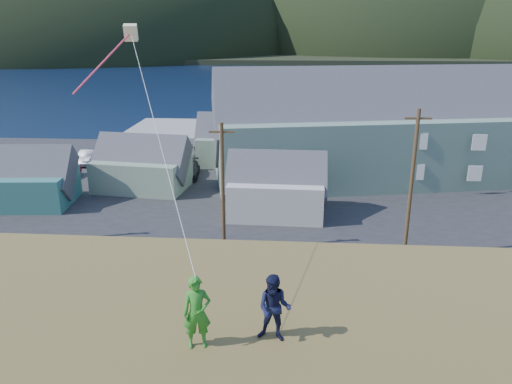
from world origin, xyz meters
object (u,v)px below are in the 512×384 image
Objects in this scene: kite_flyer_navy at (274,308)px; kite_flyer_green at (197,312)px; shed_palegreen_far at (243,141)px; shed_teal at (26,179)px; lodge at (407,128)px; shed_palegreen_near at (142,165)px; shed_white at (276,187)px; wharf at (223,131)px.

kite_flyer_green is at bearing -158.54° from kite_flyer_navy.
kite_flyer_navy is at bearing -83.95° from shed_palegreen_far.
kite_flyer_navy is at bearing -57.04° from shed_teal.
kite_flyer_green reaches higher than shed_teal.
shed_palegreen_far is 5.57× the size of kite_flyer_green.
shed_teal is at bearing -173.84° from lodge.
lodge reaches higher than kite_flyer_navy.
shed_teal is at bearing -143.14° from shed_palegreen_near.
shed_teal is 35.99m from kite_flyer_navy.
kite_flyer_green is at bearing -90.70° from shed_white.
lodge is 25.72m from shed_palegreen_near.
shed_teal is (-33.43, -10.51, -2.76)m from lodge.
lodge is 41.28m from kite_flyer_green.
kite_flyer_green is at bearing -63.97° from shed_palegreen_near.
kite_flyer_green reaches higher than shed_white.
lodge reaches higher than kite_flyer_green.
shed_palegreen_far is at bearing -74.24° from wharf.
kite_flyer_navy is at bearing -118.03° from lodge.
shed_palegreen_near reaches higher than wharf.
shed_palegreen_far reaches higher than shed_palegreen_near.
wharf is 59.74m from kite_flyer_green.
shed_white is 16.17m from shed_palegreen_far.
kite_flyer_navy reaches higher than shed_teal.
shed_palegreen_far is 43.65m from kite_flyer_green.
shed_white is (-12.36, -11.35, -2.66)m from lodge.
shed_palegreen_near is at bearing 25.00° from shed_teal.
shed_white is (21.06, -0.85, 0.10)m from shed_teal.
wharf is at bearing 106.82° from shed_white.
lodge is at bearing 82.19° from kite_flyer_navy.
shed_palegreen_near reaches higher than shed_teal.
lodge is 4.27× the size of shed_palegreen_near.
shed_palegreen_near is 5.00× the size of kite_flyer_green.
lodge is 3.84× the size of shed_palegreen_far.
shed_teal is 4.54× the size of kite_flyer_green.
kite_flyer_green is (-13.39, -38.93, 3.04)m from lodge.
shed_teal is at bearing 136.87° from kite_flyer_navy.
lodge is at bearing 19.57° from shed_palegreen_near.
shed_white reaches higher than shed_teal.
shed_white is at bearing -7.27° from shed_teal.
shed_palegreen_near is (8.48, 4.89, 0.03)m from shed_teal.
shed_palegreen_near is 0.90× the size of shed_palegreen_far.
shed_teal is 0.91× the size of shed_palegreen_near.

